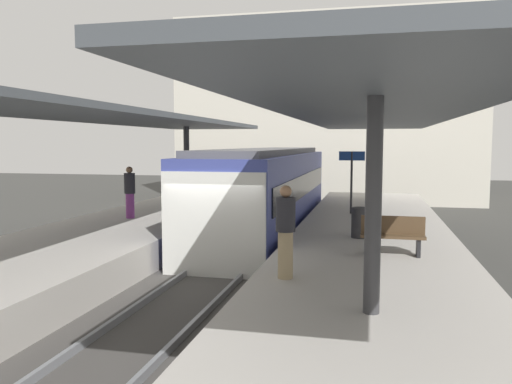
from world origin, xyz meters
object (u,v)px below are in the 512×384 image
at_px(platform_bench, 393,234).
at_px(passenger_far_end, 130,191).
at_px(platform_sign, 352,168).
at_px(litter_bin, 360,223).
at_px(commuter_train, 267,192).
at_px(passenger_near_bench, 286,230).

bearing_deg(platform_bench, passenger_far_end, 155.03).
height_order(platform_sign, passenger_far_end, platform_sign).
bearing_deg(litter_bin, commuter_train, 126.88).
xyz_separation_m(platform_sign, passenger_near_bench, (-0.80, -9.18, -0.73)).
xyz_separation_m(platform_bench, passenger_near_bench, (-2.00, -2.52, 0.43)).
relative_size(platform_sign, litter_bin, 2.76).
bearing_deg(platform_sign, passenger_far_end, -158.78).
relative_size(platform_bench, litter_bin, 1.75).
height_order(litter_bin, passenger_far_end, passenger_far_end).
bearing_deg(commuter_train, passenger_near_bench, -76.19).
distance_m(commuter_train, passenger_near_bench, 9.39).
bearing_deg(platform_bench, passenger_near_bench, -128.46).
xyz_separation_m(commuter_train, platform_bench, (4.24, -6.60, -0.26)).
distance_m(commuter_train, litter_bin, 5.79).
xyz_separation_m(platform_sign, passenger_far_end, (-7.14, -2.77, -0.73)).
distance_m(platform_bench, platform_sign, 6.86).
bearing_deg(litter_bin, passenger_near_bench, -105.28).
xyz_separation_m(platform_bench, passenger_far_end, (-8.34, 3.88, 0.43)).
xyz_separation_m(litter_bin, passenger_far_end, (-7.57, 1.91, 0.50)).
relative_size(litter_bin, passenger_far_end, 0.46).
height_order(commuter_train, platform_sign, commuter_train).
height_order(platform_sign, litter_bin, platform_sign).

